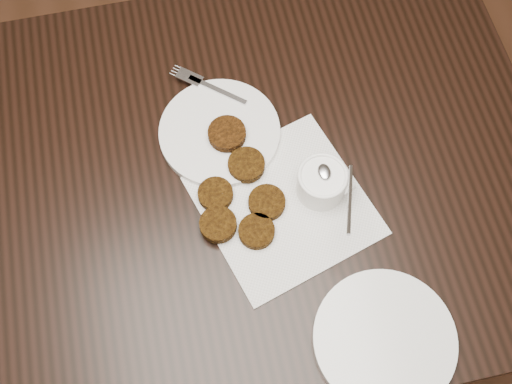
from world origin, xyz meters
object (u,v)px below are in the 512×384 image
Objects in this scene: table at (199,253)px; plate_empty at (385,340)px; napkin at (284,205)px; plate_with_patty at (219,130)px; sauce_ramekin at (323,175)px.

table is 5.86× the size of plate_empty.
plate_with_patty reaches higher than napkin.
napkin is 1.22× the size of plate_with_patty.
napkin is 2.25× the size of sauce_ramekin.
napkin is 0.09m from sauce_ramekin.
plate_empty is (0.10, -0.26, 0.01)m from napkin.
napkin is at bearing 111.11° from plate_empty.
plate_with_patty is at bearing 135.33° from sauce_ramekin.
table is 0.41m from plate_with_patty.
sauce_ramekin is 0.21m from plate_with_patty.
sauce_ramekin reaches higher than table.
plate_empty is at bearing -66.72° from plate_with_patty.
plate_with_patty is at bearing 116.61° from napkin.
napkin is 0.18m from plate_with_patty.
napkin is (0.17, -0.08, 0.38)m from table.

